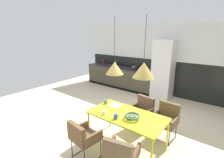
# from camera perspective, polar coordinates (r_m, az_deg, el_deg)

# --- Properties ---
(ground_plane) EXTENTS (9.01, 9.01, 0.00)m
(ground_plane) POSITION_cam_1_polar(r_m,az_deg,el_deg) (4.38, 0.50, -15.93)
(ground_plane) COLOR beige
(back_wall_splashback_dark) EXTENTS (6.93, 0.12, 1.32)m
(back_wall_splashback_dark) POSITION_cam_1_polar(r_m,az_deg,el_deg) (6.63, 16.77, 0.71)
(back_wall_splashback_dark) COLOR black
(back_wall_splashback_dark) RESTS_ON ground
(back_wall_panel_upper) EXTENTS (6.93, 0.12, 1.32)m
(back_wall_panel_upper) POSITION_cam_1_polar(r_m,az_deg,el_deg) (6.44, 17.70, 12.14)
(back_wall_panel_upper) COLOR white
(back_wall_panel_upper) RESTS_ON back_wall_splashback_dark
(kitchen_counter) EXTENTS (3.18, 0.63, 0.89)m
(kitchen_counter) POSITION_cam_1_polar(r_m,az_deg,el_deg) (7.17, 2.54, 0.70)
(kitchen_counter) COLOR #45402F
(kitchen_counter) RESTS_ON ground
(refrigerator_column) EXTENTS (0.68, 0.60, 2.09)m
(refrigerator_column) POSITION_cam_1_polar(r_m,az_deg,el_deg) (6.15, 17.49, 3.21)
(refrigerator_column) COLOR silver
(refrigerator_column) RESTS_ON ground
(dining_table) EXTENTS (1.53, 0.81, 0.72)m
(dining_table) POSITION_cam_1_polar(r_m,az_deg,el_deg) (3.37, 5.19, -13.05)
(dining_table) COLOR #CACE20
(dining_table) RESTS_ON ground
(armchair_far_side) EXTENTS (0.55, 0.54, 0.81)m
(armchair_far_side) POSITION_cam_1_polar(r_m,az_deg,el_deg) (4.12, 10.64, -10.33)
(armchair_far_side) COLOR brown
(armchair_far_side) RESTS_ON ground
(armchair_facing_counter) EXTENTS (0.53, 0.52, 0.78)m
(armchair_facing_counter) POSITION_cam_1_polar(r_m,az_deg,el_deg) (3.17, -10.35, -18.77)
(armchair_facing_counter) COLOR brown
(armchair_facing_counter) RESTS_ON ground
(armchair_head_of_table) EXTENTS (0.51, 0.50, 0.81)m
(armchair_head_of_table) POSITION_cam_1_polar(r_m,az_deg,el_deg) (3.91, 18.57, -12.46)
(armchair_head_of_table) COLOR brown
(armchair_head_of_table) RESTS_ON ground
(armchair_corner_seat) EXTENTS (0.57, 0.57, 0.82)m
(armchair_corner_seat) POSITION_cam_1_polar(r_m,az_deg,el_deg) (2.73, 2.94, -24.64)
(armchair_corner_seat) COLOR brown
(armchair_corner_seat) RESTS_ON ground
(fruit_bowl) EXTENTS (0.30, 0.30, 0.08)m
(fruit_bowl) POSITION_cam_1_polar(r_m,az_deg,el_deg) (3.20, 7.08, -12.80)
(fruit_bowl) COLOR #4C704C
(fruit_bowl) RESTS_ON dining_table
(open_book) EXTENTS (0.27, 0.23, 0.02)m
(open_book) POSITION_cam_1_polar(r_m,az_deg,el_deg) (3.73, 1.08, -9.18)
(open_book) COLOR white
(open_book) RESTS_ON dining_table
(mug_wide_latte) EXTENTS (0.12, 0.08, 0.08)m
(mug_wide_latte) POSITION_cam_1_polar(r_m,az_deg,el_deg) (3.34, -2.81, -11.62)
(mug_wide_latte) COLOR white
(mug_wide_latte) RESTS_ON dining_table
(mug_tall_blue) EXTENTS (0.13, 0.08, 0.10)m
(mug_tall_blue) POSITION_cam_1_polar(r_m,az_deg,el_deg) (3.18, 1.33, -12.93)
(mug_tall_blue) COLOR #335B93
(mug_tall_blue) RESTS_ON dining_table
(mug_white_ceramic) EXTENTS (0.13, 0.08, 0.10)m
(mug_white_ceramic) POSITION_cam_1_polar(r_m,az_deg,el_deg) (3.81, -2.24, -7.91)
(mug_white_ceramic) COLOR #5B8456
(mug_white_ceramic) RESTS_ON dining_table
(cooking_pot) EXTENTS (0.21, 0.21, 0.16)m
(cooking_pot) POSITION_cam_1_polar(r_m,az_deg,el_deg) (6.60, 7.73, 3.84)
(cooking_pot) COLOR black
(cooking_pot) RESTS_ON kitchen_counter
(bottle_wine_green) EXTENTS (0.08, 0.08, 0.27)m
(bottle_wine_green) POSITION_cam_1_polar(r_m,az_deg,el_deg) (7.13, 1.28, 5.15)
(bottle_wine_green) COLOR tan
(bottle_wine_green) RESTS_ON kitchen_counter
(bottle_oil_tall) EXTENTS (0.06, 0.06, 0.28)m
(bottle_oil_tall) POSITION_cam_1_polar(r_m,az_deg,el_deg) (7.60, -3.12, 5.82)
(bottle_oil_tall) COLOR maroon
(bottle_oil_tall) RESTS_ON kitchen_counter
(pendant_lamp_over_table_near) EXTENTS (0.35, 0.35, 1.07)m
(pendant_lamp_over_table_near) POSITION_cam_1_polar(r_m,az_deg,el_deg) (3.19, 0.91, 3.90)
(pendant_lamp_over_table_near) COLOR black
(pendant_lamp_over_table_far) EXTENTS (0.39, 0.39, 1.05)m
(pendant_lamp_over_table_far) POSITION_cam_1_polar(r_m,az_deg,el_deg) (2.90, 11.03, 3.10)
(pendant_lamp_over_table_far) COLOR black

